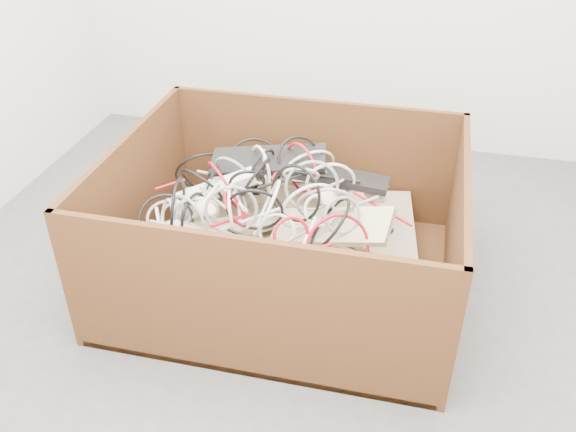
% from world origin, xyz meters
% --- Properties ---
extents(ground, '(3.00, 3.00, 0.00)m').
position_xyz_m(ground, '(0.00, 0.00, 0.00)').
color(ground, '#4A4A4C').
rests_on(ground, ground).
extents(cardboard_box, '(1.30, 1.08, 0.59)m').
position_xyz_m(cardboard_box, '(-0.04, 0.14, 0.14)').
color(cardboard_box, '#3A210E').
rests_on(cardboard_box, ground).
extents(keyboard_pile, '(0.94, 0.93, 0.39)m').
position_xyz_m(keyboard_pile, '(-0.03, 0.16, 0.28)').
color(keyboard_pile, '#BBB283').
rests_on(keyboard_pile, cardboard_box).
extents(mice_scatter, '(0.78, 0.86, 0.22)m').
position_xyz_m(mice_scatter, '(-0.03, 0.10, 0.35)').
color(mice_scatter, beige).
rests_on(mice_scatter, keyboard_pile).
extents(power_strip_left, '(0.33, 0.21, 0.14)m').
position_xyz_m(power_strip_left, '(-0.32, 0.16, 0.38)').
color(power_strip_left, white).
rests_on(power_strip_left, keyboard_pile).
extents(power_strip_right, '(0.23, 0.18, 0.08)m').
position_xyz_m(power_strip_right, '(-0.30, -0.15, 0.33)').
color(power_strip_right, white).
rests_on(power_strip_right, keyboard_pile).
extents(vga_plug, '(0.06, 0.06, 0.03)m').
position_xyz_m(vga_plug, '(0.37, 0.06, 0.36)').
color(vga_plug, '#0B30B1').
rests_on(vga_plug, keyboard_pile).
extents(cable_tangle, '(1.06, 0.83, 0.45)m').
position_xyz_m(cable_tangle, '(-0.14, 0.12, 0.40)').
color(cable_tangle, gray).
rests_on(cable_tangle, keyboard_pile).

